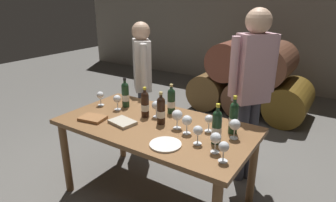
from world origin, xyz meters
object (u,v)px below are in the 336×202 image
object	(u,v)px
dining_table	(156,133)
wine_bottle_5	(145,104)
wine_bottle_2	(234,117)
wine_glass_2	(117,99)
wine_glass_7	(100,96)
wine_glass_5	(187,121)
wine_bottle_0	(125,94)
serving_plate	(165,144)
tasting_notebook	(93,118)
wine_glass_6	(209,120)
wine_glass_0	(198,131)
wine_glass_4	(177,115)
leather_ledger	(123,122)
wine_glass_9	(216,139)
taster_seated_left	(142,76)
wine_bottle_1	(171,101)
wine_glass_1	(224,148)
sommelier_presenting	(252,82)
wine_bottle_4	(161,110)
wine_bottle_3	(217,127)
wine_glass_3	(156,106)
wine_glass_8	(235,125)

from	to	relation	value
dining_table	wine_bottle_5	bearing A→B (deg)	154.49
wine_bottle_2	wine_glass_2	size ratio (longest dim) A/B	2.11
wine_glass_7	wine_glass_5	bearing A→B (deg)	-4.09
wine_bottle_0	serving_plate	xyz separation A→B (m)	(0.78, -0.45, -0.12)
wine_bottle_5	tasting_notebook	distance (m)	0.48
wine_bottle_2	wine_bottle_5	bearing A→B (deg)	-171.43
wine_glass_6	wine_glass_0	bearing A→B (deg)	-83.84
wine_bottle_2	wine_glass_6	size ratio (longest dim) A/B	2.19
wine_glass_4	leather_ledger	size ratio (longest dim) A/B	0.75
wine_bottle_5	wine_glass_6	world-z (taller)	wine_bottle_5
wine_glass_9	taster_seated_left	world-z (taller)	taster_seated_left
leather_ledger	wine_bottle_5	bearing A→B (deg)	84.32
dining_table	wine_glass_5	world-z (taller)	wine_glass_5
wine_glass_2	wine_glass_9	bearing A→B (deg)	-11.40
wine_bottle_1	wine_glass_6	bearing A→B (deg)	-19.18
wine_bottle_5	wine_glass_1	world-z (taller)	wine_bottle_5
sommelier_presenting	wine_glass_1	bearing A→B (deg)	-81.47
wine_bottle_4	wine_glass_6	distance (m)	0.42
wine_glass_0	sommelier_presenting	bearing A→B (deg)	82.93
wine_bottle_5	wine_glass_9	xyz separation A→B (m)	(0.81, -0.24, -0.01)
wine_glass_5	wine_glass_6	size ratio (longest dim) A/B	1.08
wine_bottle_3	wine_glass_9	world-z (taller)	wine_bottle_3
wine_bottle_0	wine_glass_3	world-z (taller)	wine_bottle_0
wine_bottle_5	leather_ledger	world-z (taller)	wine_bottle_5
wine_glass_1	wine_glass_2	bearing A→B (deg)	165.94
wine_bottle_0	sommelier_presenting	size ratio (longest dim) A/B	0.17
wine_glass_1	leather_ledger	size ratio (longest dim) A/B	0.67
wine_glass_4	wine_glass_9	bearing A→B (deg)	-23.84
wine_bottle_2	taster_seated_left	size ratio (longest dim) A/B	0.21
wine_bottle_4	wine_glass_4	xyz separation A→B (m)	(0.16, -0.00, -0.01)
dining_table	tasting_notebook	world-z (taller)	tasting_notebook
wine_bottle_0	tasting_notebook	bearing A→B (deg)	-93.84
wine_glass_4	sommelier_presenting	bearing A→B (deg)	62.25
wine_glass_6	wine_glass_8	xyz separation A→B (m)	(0.22, -0.01, 0.01)
wine_glass_5	taster_seated_left	xyz separation A→B (m)	(-1.02, 0.73, 0.05)
tasting_notebook	wine_glass_0	bearing A→B (deg)	-3.42
wine_bottle_4	wine_glass_8	xyz separation A→B (m)	(0.63, 0.08, -0.01)
wine_glass_2	wine_glass_4	distance (m)	0.71
wine_bottle_3	serving_plate	size ratio (longest dim) A/B	1.32
wine_glass_7	leather_ledger	world-z (taller)	wine_glass_7
wine_glass_9	wine_glass_6	bearing A→B (deg)	123.48
dining_table	serving_plate	distance (m)	0.41
wine_bottle_3	serving_plate	bearing A→B (deg)	-141.02
wine_glass_2	sommelier_presenting	size ratio (longest dim) A/B	0.09
wine_glass_2	wine_bottle_3	bearing A→B (deg)	-5.17
wine_glass_5	tasting_notebook	world-z (taller)	wine_glass_5
wine_bottle_5	wine_glass_6	xyz separation A→B (m)	(0.62, 0.04, -0.02)
wine_bottle_3	taster_seated_left	world-z (taller)	taster_seated_left
wine_bottle_5	sommelier_presenting	size ratio (longest dim) A/B	0.16
wine_glass_3	wine_glass_7	distance (m)	0.65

